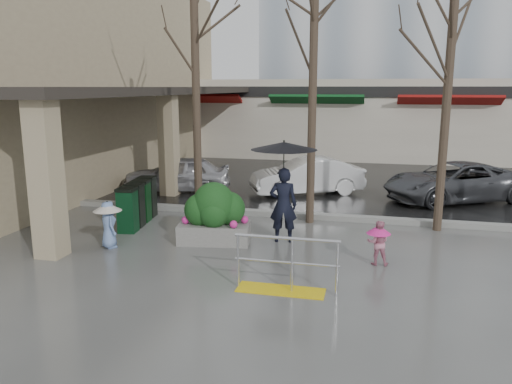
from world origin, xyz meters
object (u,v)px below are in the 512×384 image
at_px(tree_mideast, 452,34).
at_px(car_c, 454,182).
at_px(planter, 215,214).
at_px(car_b, 307,176).
at_px(news_boxes, 138,203).
at_px(woman, 284,178).
at_px(child_blue, 108,220).
at_px(car_a, 178,174).
at_px(child_pink, 378,240).
at_px(tree_west, 195,31).
at_px(tree_midwest, 314,22).
at_px(handrail, 284,271).

distance_m(tree_mideast, car_c, 5.67).
xyz_separation_m(planter, car_b, (1.38, 5.95, -0.06)).
bearing_deg(news_boxes, car_b, 43.59).
relative_size(woman, news_boxes, 1.16).
distance_m(tree_mideast, child_blue, 9.19).
relative_size(car_a, car_c, 0.82).
bearing_deg(tree_mideast, child_pink, -116.74).
relative_size(child_blue, planter, 0.62).
bearing_deg(car_a, child_blue, -7.16).
bearing_deg(tree_west, car_a, 121.87).
bearing_deg(news_boxes, child_blue, -89.78).
bearing_deg(car_c, tree_midwest, -76.52).
xyz_separation_m(woman, car_c, (4.57, 5.55, -0.92)).
xyz_separation_m(child_pink, planter, (-3.76, 0.66, 0.16)).
bearing_deg(child_pink, child_blue, -0.45).
xyz_separation_m(news_boxes, car_b, (3.90, 4.85, 0.06)).
bearing_deg(tree_mideast, news_boxes, -171.10).
height_order(child_blue, news_boxes, news_boxes).
bearing_deg(tree_west, car_c, 26.47).
height_order(child_pink, planter, planter).
relative_size(tree_midwest, news_boxes, 3.34).
distance_m(child_pink, news_boxes, 6.52).
xyz_separation_m(tree_midwest, child_blue, (-4.20, -3.26, -4.57)).
distance_m(child_pink, car_c, 7.06).
bearing_deg(car_a, child_pink, 33.82).
xyz_separation_m(woman, child_pink, (2.20, -1.10, -1.01)).
bearing_deg(woman, handrail, 92.07).
bearing_deg(tree_mideast, tree_midwest, 180.00).
height_order(tree_west, child_blue, tree_west).
height_order(child_blue, planter, planter).
bearing_deg(car_b, woman, -24.42).
xyz_separation_m(tree_midwest, woman, (-0.40, -1.88, -3.69)).
xyz_separation_m(woman, car_b, (-0.18, 5.51, -0.92)).
bearing_deg(tree_midwest, car_b, 99.12).
bearing_deg(tree_mideast, planter, -156.24).
xyz_separation_m(tree_midwest, planter, (-1.96, -2.32, -4.54)).
bearing_deg(woman, car_a, -55.08).
height_order(planter, car_c, planter).
bearing_deg(handrail, child_pink, 48.02).
bearing_deg(child_blue, tree_west, -64.19).
relative_size(tree_west, tree_midwest, 0.97).
xyz_separation_m(handrail, woman, (-0.56, 2.92, 1.17)).
xyz_separation_m(tree_west, tree_mideast, (6.50, 0.00, -0.22)).
distance_m(news_boxes, car_b, 6.22).
bearing_deg(tree_midwest, planter, -130.26).
bearing_deg(child_pink, news_boxes, -18.80).
relative_size(child_blue, car_a, 0.30).
bearing_deg(woman, tree_west, -42.62).
xyz_separation_m(child_blue, news_boxes, (-0.28, 2.04, -0.08)).
distance_m(news_boxes, car_a, 4.28).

